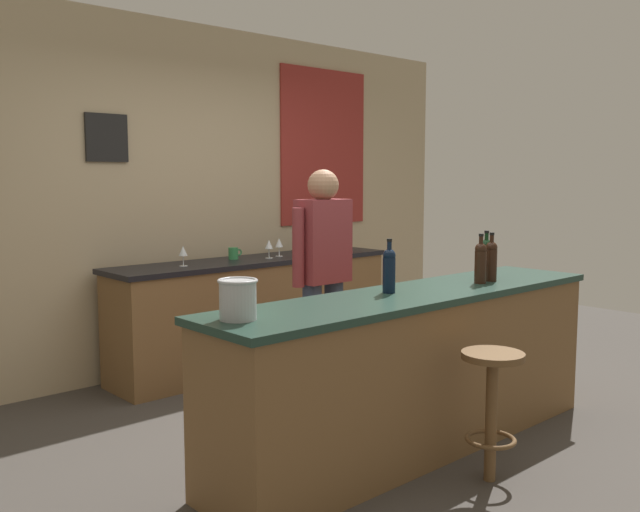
% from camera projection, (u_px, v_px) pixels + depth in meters
% --- Properties ---
extents(ground_plane, '(10.00, 10.00, 0.00)m').
position_uv_depth(ground_plane, '(364.00, 429.00, 4.34)').
color(ground_plane, '#423D38').
extents(back_wall, '(6.00, 0.09, 2.80)m').
position_uv_depth(back_wall, '(190.00, 196.00, 5.69)').
color(back_wall, tan).
rests_on(back_wall, ground_plane).
extents(bar_counter, '(2.76, 0.60, 0.92)m').
position_uv_depth(bar_counter, '(414.00, 370.00, 3.99)').
color(bar_counter, brown).
rests_on(bar_counter, ground_plane).
extents(side_counter, '(2.54, 0.56, 0.90)m').
position_uv_depth(side_counter, '(255.00, 312.00, 5.76)').
color(side_counter, brown).
rests_on(side_counter, ground_plane).
extents(bartender, '(0.52, 0.21, 1.62)m').
position_uv_depth(bartender, '(323.00, 271.00, 4.69)').
color(bartender, '#384766').
rests_on(bartender, ground_plane).
extents(bar_stool, '(0.32, 0.32, 0.68)m').
position_uv_depth(bar_stool, '(492.00, 394.00, 3.55)').
color(bar_stool, brown).
rests_on(bar_stool, ground_plane).
extents(wine_bottle_a, '(0.07, 0.07, 0.31)m').
position_uv_depth(wine_bottle_a, '(389.00, 269.00, 3.89)').
color(wine_bottle_a, black).
rests_on(wine_bottle_a, bar_counter).
extents(wine_bottle_b, '(0.07, 0.07, 0.31)m').
position_uv_depth(wine_bottle_b, '(481.00, 261.00, 4.23)').
color(wine_bottle_b, black).
rests_on(wine_bottle_b, bar_counter).
extents(wine_bottle_c, '(0.07, 0.07, 0.31)m').
position_uv_depth(wine_bottle_c, '(491.00, 260.00, 4.32)').
color(wine_bottle_c, black).
rests_on(wine_bottle_c, bar_counter).
extents(wine_bottle_d, '(0.07, 0.07, 0.31)m').
position_uv_depth(wine_bottle_d, '(486.00, 257.00, 4.47)').
color(wine_bottle_d, black).
rests_on(wine_bottle_d, bar_counter).
extents(ice_bucket, '(0.19, 0.19, 0.19)m').
position_uv_depth(ice_bucket, '(238.00, 298.00, 3.15)').
color(ice_bucket, '#B7BABF').
rests_on(ice_bucket, bar_counter).
extents(wine_glass_a, '(0.07, 0.07, 0.16)m').
position_uv_depth(wine_glass_a, '(183.00, 252.00, 5.20)').
color(wine_glass_a, silver).
rests_on(wine_glass_a, side_counter).
extents(wine_glass_b, '(0.07, 0.07, 0.16)m').
position_uv_depth(wine_glass_b, '(269.00, 245.00, 5.72)').
color(wine_glass_b, silver).
rests_on(wine_glass_b, side_counter).
extents(wine_glass_c, '(0.07, 0.07, 0.16)m').
position_uv_depth(wine_glass_c, '(279.00, 243.00, 5.85)').
color(wine_glass_c, silver).
rests_on(wine_glass_c, side_counter).
extents(wine_glass_d, '(0.07, 0.07, 0.16)m').
position_uv_depth(wine_glass_d, '(316.00, 241.00, 6.08)').
color(wine_glass_d, silver).
rests_on(wine_glass_d, side_counter).
extents(wine_glass_e, '(0.07, 0.07, 0.16)m').
position_uv_depth(wine_glass_e, '(335.00, 240.00, 6.20)').
color(wine_glass_e, silver).
rests_on(wine_glass_e, side_counter).
extents(coffee_mug, '(0.12, 0.08, 0.09)m').
position_uv_depth(coffee_mug, '(234.00, 253.00, 5.66)').
color(coffee_mug, '#338C4C').
rests_on(coffee_mug, side_counter).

